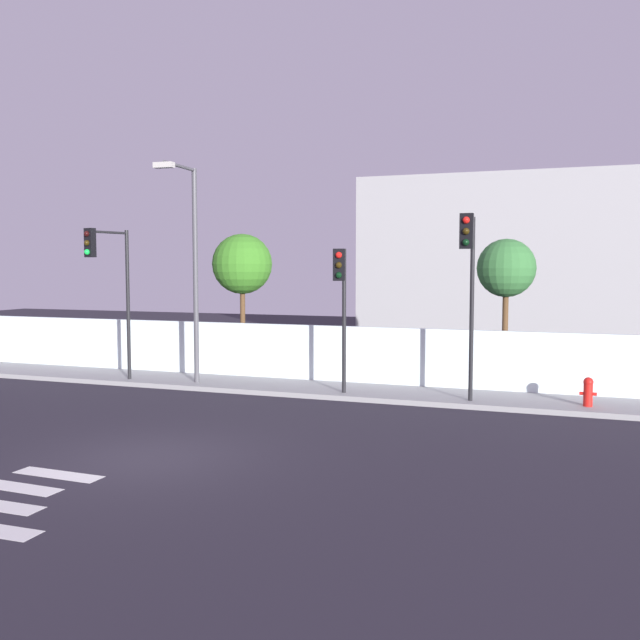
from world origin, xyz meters
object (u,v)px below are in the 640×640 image
(roadside_tree_leftmost, at_px, (242,265))
(traffic_light_right, at_px, (341,289))
(roadside_tree_midleft, at_px, (506,269))
(street_lamp_curbside, at_px, (191,256))
(traffic_light_center, at_px, (469,268))
(traffic_light_left, at_px, (108,271))
(fire_hydrant, at_px, (588,391))

(roadside_tree_leftmost, bearing_deg, traffic_light_right, -37.12)
(traffic_light_right, distance_m, roadside_tree_midleft, 5.71)
(street_lamp_curbside, bearing_deg, roadside_tree_leftmost, 87.60)
(street_lamp_curbside, bearing_deg, traffic_light_center, -4.21)
(roadside_tree_leftmost, bearing_deg, traffic_light_left, -124.45)
(traffic_light_center, xyz_separation_m, street_lamp_curbside, (-8.74, 0.64, 0.35))
(street_lamp_curbside, relative_size, fire_hydrant, 8.72)
(traffic_light_left, bearing_deg, traffic_light_right, 2.01)
(traffic_light_left, distance_m, roadside_tree_midleft, 12.65)
(traffic_light_center, bearing_deg, roadside_tree_midleft, 81.09)
(traffic_light_right, bearing_deg, roadside_tree_midleft, 41.46)
(traffic_light_center, relative_size, roadside_tree_leftmost, 1.00)
(street_lamp_curbside, relative_size, roadside_tree_midleft, 1.43)
(traffic_light_left, distance_m, fire_hydrant, 14.79)
(fire_hydrant, bearing_deg, traffic_light_center, -162.45)
(traffic_light_right, bearing_deg, street_lamp_curbside, 175.53)
(traffic_light_right, relative_size, roadside_tree_midleft, 0.89)
(roadside_tree_midleft, bearing_deg, traffic_light_center, -98.91)
(traffic_light_left, relative_size, roadside_tree_midleft, 1.03)
(traffic_light_center, relative_size, street_lamp_curbside, 0.74)
(traffic_light_center, bearing_deg, street_lamp_curbside, 175.79)
(traffic_light_left, relative_size, traffic_light_right, 1.16)
(traffic_light_left, xyz_separation_m, traffic_light_right, (7.73, 0.27, -0.50))
(street_lamp_curbside, bearing_deg, fire_hydrant, 1.57)
(traffic_light_left, relative_size, traffic_light_center, 0.97)
(traffic_light_left, xyz_separation_m, street_lamp_curbside, (2.62, 0.67, 0.46))
(roadside_tree_midleft, bearing_deg, traffic_light_left, -161.42)
(traffic_light_right, xyz_separation_m, roadside_tree_leftmost, (-4.97, 3.76, 0.71))
(traffic_light_left, height_order, street_lamp_curbside, street_lamp_curbside)
(traffic_light_right, height_order, roadside_tree_midleft, roadside_tree_midleft)
(traffic_light_left, bearing_deg, fire_hydrant, 3.94)
(fire_hydrant, height_order, roadside_tree_midleft, roadside_tree_midleft)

